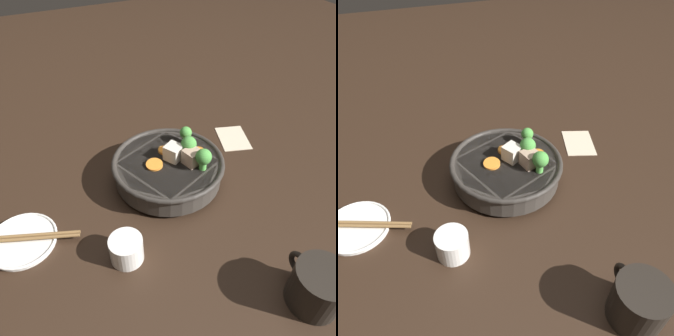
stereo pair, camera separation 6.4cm
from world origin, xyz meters
The scene contains 7 objects.
ground_plane centered at (0.00, 0.00, 0.00)m, with size 3.00×3.00×0.00m, color black.
stirfry_bowl centered at (0.00, 0.00, 0.04)m, with size 0.26×0.26×0.11m.
side_saucer centered at (-0.04, 0.34, 0.01)m, with size 0.14×0.14×0.01m.
tea_cup centered at (-0.16, 0.16, 0.03)m, with size 0.06×0.06×0.05m.
dark_mug centered at (-0.37, -0.10, 0.04)m, with size 0.11×0.09×0.08m.
napkin centered at (0.08, -0.24, 0.00)m, with size 0.13×0.11×0.00m.
chopsticks_pair centered at (-0.04, 0.34, 0.02)m, with size 0.09×0.22×0.01m.
Camera 1 is at (-0.52, 0.24, 0.55)m, focal length 35.00 mm.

